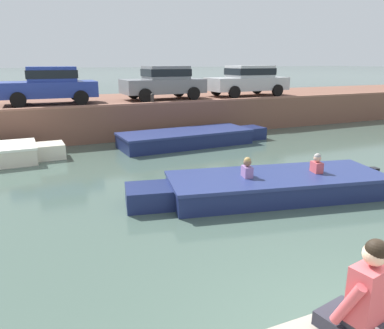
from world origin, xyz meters
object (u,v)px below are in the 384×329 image
at_px(motorboat_passing, 267,186).
at_px(car_left_inner_blue, 50,84).
at_px(mooring_bollard_mid, 152,98).
at_px(person_seated_left, 363,300).
at_px(car_right_inner_silver, 248,79).
at_px(boat_moored_central_navy, 191,138).
at_px(car_centre_grey, 164,81).

bearing_deg(motorboat_passing, car_left_inner_blue, 113.15).
xyz_separation_m(motorboat_passing, mooring_bollard_mid, (-0.27, 8.13, 1.43)).
distance_m(motorboat_passing, person_seated_left, 5.95).
xyz_separation_m(car_right_inner_silver, mooring_bollard_mid, (-5.75, -1.69, -0.61)).
relative_size(motorboat_passing, person_seated_left, 6.70).
xyz_separation_m(boat_moored_central_navy, mooring_bollard_mid, (-0.94, 1.97, 1.42)).
height_order(boat_moored_central_navy, car_centre_grey, car_centre_grey).
bearing_deg(car_right_inner_silver, mooring_bollard_mid, -163.63).
bearing_deg(motorboat_passing, boat_moored_central_navy, 83.76).
xyz_separation_m(boat_moored_central_navy, motorboat_passing, (-0.67, -6.17, -0.01)).
distance_m(car_left_inner_blue, person_seated_left, 15.16).
distance_m(boat_moored_central_navy, mooring_bollard_mid, 2.60).
bearing_deg(motorboat_passing, car_right_inner_silver, 60.84).
relative_size(boat_moored_central_navy, car_left_inner_blue, 1.62).
height_order(car_centre_grey, car_right_inner_silver, same).
height_order(car_left_inner_blue, car_right_inner_silver, same).
bearing_deg(car_centre_grey, person_seated_left, -103.26).
bearing_deg(car_right_inner_silver, car_centre_grey, -179.99).
bearing_deg(person_seated_left, boat_moored_central_navy, 73.60).
distance_m(boat_moored_central_navy, car_centre_grey, 4.18).
bearing_deg(boat_moored_central_navy, motorboat_passing, -96.24).
distance_m(boat_moored_central_navy, car_left_inner_blue, 6.42).
distance_m(motorboat_passing, car_centre_grey, 10.07).
bearing_deg(car_centre_grey, boat_moored_central_navy, -93.02).
distance_m(car_left_inner_blue, mooring_bollard_mid, 4.32).
bearing_deg(car_right_inner_silver, car_left_inner_blue, -179.98).
relative_size(car_left_inner_blue, mooring_bollard_mid, 8.67).
height_order(mooring_bollard_mid, person_seated_left, mooring_bollard_mid).
xyz_separation_m(car_left_inner_blue, person_seated_left, (1.52, -15.04, -1.08)).
height_order(car_centre_grey, mooring_bollard_mid, car_centre_grey).
height_order(car_right_inner_silver, person_seated_left, car_right_inner_silver).
bearing_deg(boat_moored_central_navy, person_seated_left, -106.40).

